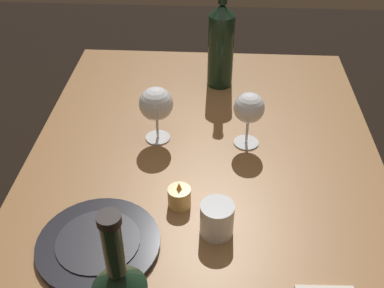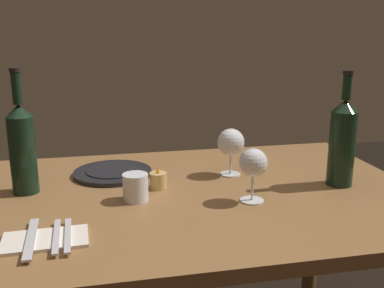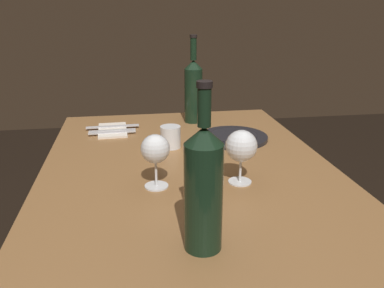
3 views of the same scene
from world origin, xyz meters
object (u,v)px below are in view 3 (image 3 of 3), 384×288
Objects in this scene: wine_bottle at (203,187)px; votive_candle at (198,147)px; wine_glass_left at (155,150)px; fork_outer at (112,132)px; water_tumbler at (171,138)px; table_knife at (113,126)px; wine_glass_right at (241,147)px; dinner_plate at (233,137)px; fork_inner at (112,130)px; folded_napkin at (113,130)px; wine_bottle_second at (193,90)px.

votive_candle is (0.55, -0.08, -0.11)m from wine_bottle.
wine_glass_left is 0.52m from fork_outer.
fork_outer is (0.17, 0.21, -0.02)m from water_tumbler.
water_tumbler is 0.11m from votive_candle.
wine_glass_right is at bearing -147.26° from table_knife.
dinner_plate is 0.47m from fork_inner.
votive_candle is 0.32× the size of table_knife.
water_tumbler is at bearing -13.13° from wine_glass_left.
table_knife is at bearing 0.00° from fork_outer.
fork_inner is (0.14, 0.45, 0.00)m from dinner_plate.
wine_glass_left is at bearing -165.31° from fork_inner.
wine_glass_left is 0.84× the size of fork_outer.
table_knife is (0.33, 0.29, -0.01)m from votive_candle.
wine_glass_left is 0.78× the size of folded_napkin.
wine_glass_right is at bearing -177.09° from wine_bottle_second.
dinner_plate is 1.31× the size of folded_napkin.
table_knife is at bearing 39.42° from water_tumbler.
dinner_plate is 1.41× the size of fork_inner.
wine_bottle reaches higher than fork_outer.
wine_bottle reaches higher than water_tumbler.
wine_glass_right is 0.61× the size of dinner_plate.
folded_napkin is at bearing 34.15° from wine_glass_right.
wine_glass_left is 0.84× the size of fork_inner.
water_tumbler is (-0.31, 0.13, -0.10)m from wine_bottle_second.
wine_bottle is 1.80× the size of folded_napkin.
table_knife is (0.58, 0.37, -0.10)m from wine_glass_right.
wine_glass_left is 0.30m from votive_candle.
wine_bottle is 0.88m from folded_napkin.
wine_glass_left is at bearing 139.51° from dinner_plate.
dinner_plate is at bearing -19.59° from wine_bottle.
table_knife is (0.03, 0.00, 0.01)m from folded_napkin.
water_tumbler reaches higher than table_knife.
wine_bottle_second is at bearing -68.33° from fork_outer.
fork_outer is (-0.13, 0.34, -0.13)m from wine_bottle_second.
wine_glass_right is at bearing -153.31° from water_tumbler.
wine_bottle_second is at bearing -72.08° from fork_inner.
fork_outer is at bearing 50.23° from water_tumbler.
dinner_plate is 0.49m from table_knife.
fork_outer is at bearing 180.00° from table_knife.
fork_outer is at bearing 49.66° from votive_candle.
wine_glass_right is at bearing -162.54° from votive_candle.
water_tumbler is 0.36× the size of table_knife.
wine_bottle is at bearing 160.41° from dinner_plate.
fork_outer is (0.49, 0.13, -0.10)m from wine_glass_left.
wine_bottle_second is (0.62, -0.20, 0.03)m from wine_glass_left.
fork_inner is 0.02m from fork_outer.
wine_glass_right is at bearing -144.59° from fork_inner.
wine_bottle is at bearing 151.58° from wine_glass_right.
water_tumbler is 0.27m from fork_outer.
wine_bottle reaches higher than folded_napkin.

